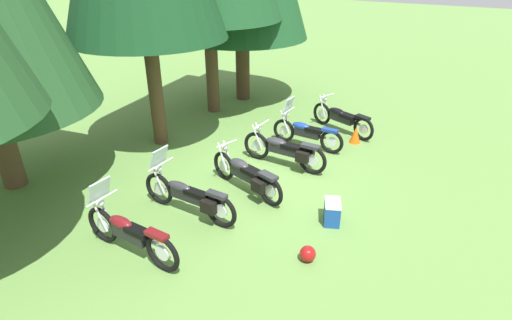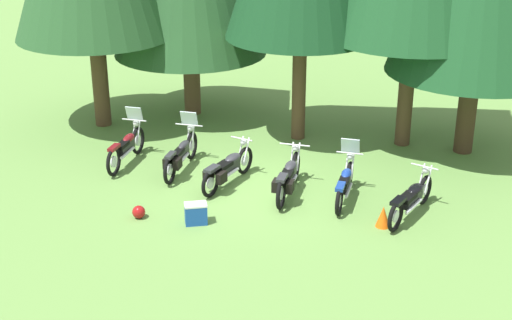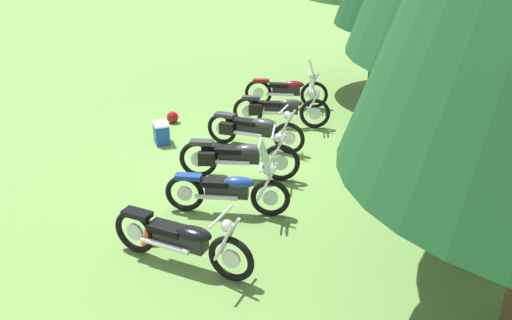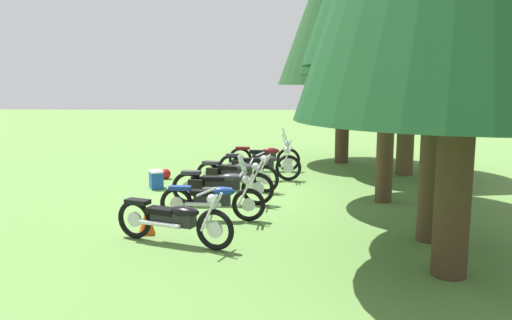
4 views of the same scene
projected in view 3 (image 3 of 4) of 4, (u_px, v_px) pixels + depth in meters
The scene contains 10 objects.
ground_plane at pixel (254, 163), 10.77m from camera, with size 80.00×80.00×0.00m, color #608C42.
motorcycle_0 at pixel (288, 90), 13.90m from camera, with size 0.68×2.26×1.38m.
motorcycle_1 at pixel (280, 108), 12.52m from camera, with size 0.74×2.38×1.38m.
motorcycle_2 at pixel (253, 128), 11.31m from camera, with size 0.95×2.21×1.01m.
motorcycle_3 at pixel (237, 156), 9.90m from camera, with size 0.74×2.36×1.03m.
motorcycle_4 at pixel (229, 189), 8.68m from camera, with size 0.64×2.15×1.35m.
motorcycle_5 at pixel (181, 239), 7.32m from camera, with size 1.03×2.19×1.00m.
picnic_cooler at pixel (161, 133), 11.67m from camera, with size 0.57×0.48×0.48m.
traffic_cone at pixel (150, 229), 7.96m from camera, with size 0.32×0.32×0.48m, color #EA590F.
dropped_helmet at pixel (173, 117), 12.92m from camera, with size 0.30×0.30×0.30m, color maroon.
Camera 3 is at (9.76, 0.66, 4.50)m, focal length 36.12 mm.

